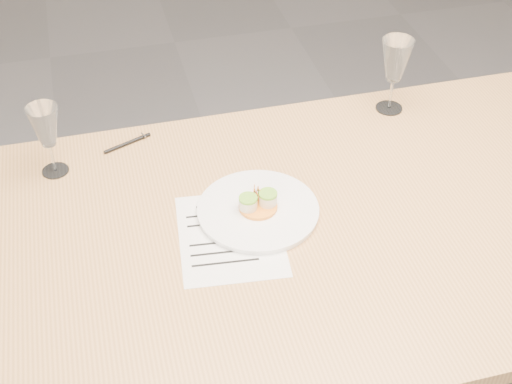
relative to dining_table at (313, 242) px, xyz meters
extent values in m
cube|color=tan|center=(0.00, 0.00, 0.05)|extent=(2.40, 1.00, 0.04)
cylinder|color=white|center=(-0.12, 0.06, 0.07)|extent=(0.29, 0.29, 0.01)
cylinder|color=white|center=(-0.12, 0.06, 0.08)|extent=(0.29, 0.29, 0.01)
cylinder|color=#FFA130|center=(-0.12, 0.06, 0.09)|extent=(0.09, 0.09, 0.01)
cylinder|color=#EEE3C2|center=(-0.15, 0.06, 0.10)|extent=(0.04, 0.04, 0.03)
cylinder|color=#EEE3C2|center=(-0.10, 0.07, 0.10)|extent=(0.04, 0.04, 0.03)
cylinder|color=#86C837|center=(-0.15, 0.06, 0.12)|extent=(0.04, 0.04, 0.01)
cylinder|color=#86C837|center=(-0.10, 0.07, 0.12)|extent=(0.04, 0.04, 0.01)
cylinder|color=tan|center=(-0.06, 0.02, 0.08)|extent=(0.05, 0.05, 0.00)
cube|color=white|center=(-0.20, 0.00, 0.07)|extent=(0.27, 0.33, 0.00)
cube|color=black|center=(-0.21, 0.11, 0.07)|extent=(0.10, 0.02, 0.00)
cube|color=black|center=(-0.22, 0.08, 0.07)|extent=(0.15, 0.02, 0.00)
cube|color=black|center=(-0.22, 0.05, 0.07)|extent=(0.15, 0.02, 0.00)
cube|color=black|center=(-0.23, -0.01, 0.07)|extent=(0.15, 0.02, 0.00)
cube|color=black|center=(-0.23, -0.05, 0.07)|extent=(0.15, 0.02, 0.00)
cube|color=black|center=(-0.23, -0.08, 0.07)|extent=(0.15, 0.02, 0.00)
cylinder|color=black|center=(-0.39, 0.42, 0.07)|extent=(0.13, 0.06, 0.01)
cube|color=silver|center=(-0.35, 0.44, 0.08)|extent=(0.01, 0.02, 0.00)
cylinder|color=white|center=(-0.59, 0.35, 0.07)|extent=(0.07, 0.07, 0.00)
cylinder|color=white|center=(-0.59, 0.35, 0.11)|extent=(0.01, 0.01, 0.08)
cone|color=white|center=(-0.59, 0.35, 0.21)|extent=(0.08, 0.08, 0.11)
cylinder|color=white|center=(0.36, 0.41, 0.07)|extent=(0.08, 0.08, 0.00)
cylinder|color=white|center=(0.36, 0.41, 0.12)|extent=(0.01, 0.01, 0.09)
cone|color=white|center=(0.36, 0.41, 0.23)|extent=(0.09, 0.09, 0.12)
camera|label=1|loc=(-0.45, -1.17, 1.22)|focal=50.00mm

